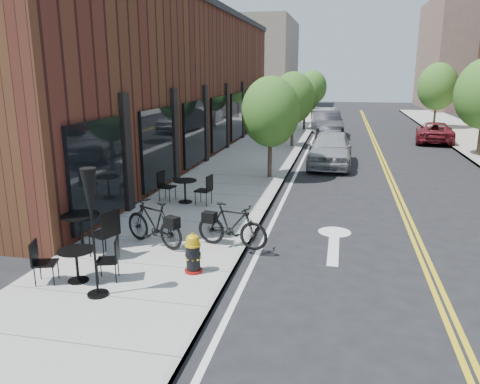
# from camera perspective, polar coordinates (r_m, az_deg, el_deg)

# --- Properties ---
(ground) EXTENTS (120.00, 120.00, 0.00)m
(ground) POSITION_cam_1_polar(r_m,az_deg,el_deg) (9.66, -1.10, -10.37)
(ground) COLOR black
(ground) RESTS_ON ground
(sidewalk_near) EXTENTS (4.00, 70.00, 0.12)m
(sidewalk_near) POSITION_cam_1_polar(r_m,az_deg,el_deg) (19.38, -0.03, 2.53)
(sidewalk_near) COLOR #9E9B93
(sidewalk_near) RESTS_ON ground
(building_near) EXTENTS (5.00, 28.00, 7.00)m
(building_near) POSITION_cam_1_polar(r_m,az_deg,el_deg) (24.10, -8.71, 12.94)
(building_near) COLOR #481E17
(building_near) RESTS_ON ground
(bg_building_left) EXTENTS (8.00, 14.00, 10.00)m
(bg_building_left) POSITION_cam_1_polar(r_m,az_deg,el_deg) (57.42, 2.29, 15.33)
(bg_building_left) COLOR #726656
(bg_building_left) RESTS_ON ground
(bg_building_right) EXTENTS (10.00, 16.00, 12.00)m
(bg_building_right) POSITION_cam_1_polar(r_m,az_deg,el_deg) (60.20, 26.63, 14.79)
(bg_building_right) COLOR brown
(bg_building_right) RESTS_ON ground
(tree_near_a) EXTENTS (2.20, 2.20, 3.81)m
(tree_near_a) POSITION_cam_1_polar(r_m,az_deg,el_deg) (17.78, 3.75, 9.72)
(tree_near_a) COLOR #382B1E
(tree_near_a) RESTS_ON sidewalk_near
(tree_near_b) EXTENTS (2.30, 2.30, 3.98)m
(tree_near_b) POSITION_cam_1_polar(r_m,az_deg,el_deg) (25.70, 6.49, 11.34)
(tree_near_b) COLOR #382B1E
(tree_near_b) RESTS_ON sidewalk_near
(tree_near_c) EXTENTS (2.10, 2.10, 3.67)m
(tree_near_c) POSITION_cam_1_polar(r_m,az_deg,el_deg) (33.67, 7.93, 11.68)
(tree_near_c) COLOR #382B1E
(tree_near_c) RESTS_ON sidewalk_near
(tree_near_d) EXTENTS (2.40, 2.40, 4.11)m
(tree_near_d) POSITION_cam_1_polar(r_m,az_deg,el_deg) (41.63, 8.85, 12.50)
(tree_near_d) COLOR #382B1E
(tree_near_d) RESTS_ON sidewalk_near
(tree_far_c) EXTENTS (2.80, 2.80, 4.62)m
(tree_far_c) POSITION_cam_1_polar(r_m,az_deg,el_deg) (37.12, 22.96, 11.76)
(tree_far_c) COLOR #382B1E
(tree_far_c) RESTS_ON sidewalk_far
(fire_hydrant) EXTENTS (0.43, 0.43, 0.83)m
(fire_hydrant) POSITION_cam_1_polar(r_m,az_deg,el_deg) (9.51, -5.74, -7.48)
(fire_hydrant) COLOR maroon
(fire_hydrant) RESTS_ON sidewalk_near
(bicycle_left) EXTENTS (1.84, 1.20, 1.07)m
(bicycle_left) POSITION_cam_1_polar(r_m,az_deg,el_deg) (11.03, -10.47, -3.74)
(bicycle_left) COLOR black
(bicycle_left) RESTS_ON sidewalk_near
(bicycle_right) EXTENTS (1.80, 0.82, 1.05)m
(bicycle_right) POSITION_cam_1_polar(r_m,az_deg,el_deg) (10.72, -0.99, -4.10)
(bicycle_right) COLOR black
(bicycle_right) RESTS_ON sidewalk_near
(bistro_set_a) EXTENTS (1.60, 0.87, 0.84)m
(bistro_set_a) POSITION_cam_1_polar(r_m,az_deg,el_deg) (9.57, -19.29, -7.91)
(bistro_set_a) COLOR black
(bistro_set_a) RESTS_ON sidewalk_near
(bistro_set_b) EXTENTS (2.03, 1.17, 1.07)m
(bistro_set_b) POSITION_cam_1_polar(r_m,az_deg,el_deg) (11.17, -18.80, -4.03)
(bistro_set_b) COLOR black
(bistro_set_b) RESTS_ON sidewalk_near
(bistro_set_c) EXTENTS (1.75, 0.85, 0.92)m
(bistro_set_c) POSITION_cam_1_polar(r_m,az_deg,el_deg) (14.53, -6.73, 0.51)
(bistro_set_c) COLOR black
(bistro_set_c) RESTS_ON sidewalk_near
(patio_umbrella) EXTENTS (0.38, 0.38, 2.35)m
(patio_umbrella) POSITION_cam_1_polar(r_m,az_deg,el_deg) (8.47, -17.74, -1.61)
(patio_umbrella) COLOR black
(patio_umbrella) RESTS_ON sidewalk_near
(parked_car_a) EXTENTS (1.93, 4.61, 1.56)m
(parked_car_a) POSITION_cam_1_polar(r_m,az_deg,el_deg) (21.04, 10.97, 5.20)
(parked_car_a) COLOR #93959B
(parked_car_a) RESTS_ON ground
(parked_car_b) EXTENTS (2.33, 5.01, 1.59)m
(parked_car_b) POSITION_cam_1_polar(r_m,az_deg,el_deg) (31.35, 10.50, 8.20)
(parked_car_b) COLOR black
(parked_car_b) RESTS_ON ground
(parked_car_c) EXTENTS (2.14, 4.88, 1.39)m
(parked_car_c) POSITION_cam_1_polar(r_m,az_deg,el_deg) (36.19, 10.38, 8.85)
(parked_car_c) COLOR silver
(parked_car_c) RESTS_ON ground
(parked_car_far) EXTENTS (2.61, 4.64, 1.22)m
(parked_car_far) POSITION_cam_1_polar(r_m,az_deg,el_deg) (30.03, 22.63, 6.73)
(parked_car_far) COLOR maroon
(parked_car_far) RESTS_ON ground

